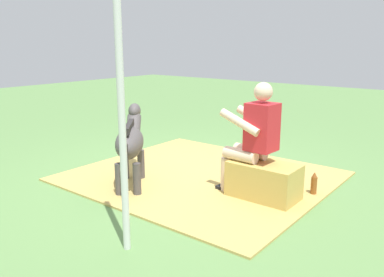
# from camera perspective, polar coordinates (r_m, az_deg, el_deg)

# --- Properties ---
(ground_plane) EXTENTS (24.00, 24.00, 0.00)m
(ground_plane) POSITION_cam_1_polar(r_m,az_deg,el_deg) (5.22, -1.42, -5.44)
(ground_plane) COLOR #608C4C
(hay_patch) EXTENTS (3.07, 2.76, 0.02)m
(hay_patch) POSITION_cam_1_polar(r_m,az_deg,el_deg) (5.19, 1.33, -5.41)
(hay_patch) COLOR tan
(hay_patch) RESTS_ON ground
(hay_bale) EXTENTS (0.76, 0.43, 0.42)m
(hay_bale) POSITION_cam_1_polar(r_m,az_deg,el_deg) (4.49, 10.22, -6.05)
(hay_bale) COLOR tan
(hay_bale) RESTS_ON ground
(person_seated) EXTENTS (0.68, 0.44, 1.30)m
(person_seated) POSITION_cam_1_polar(r_m,az_deg,el_deg) (4.43, 8.71, 0.42)
(person_seated) COLOR beige
(person_seated) RESTS_ON ground
(pony_standing) EXTENTS (1.00, 1.11, 0.92)m
(pony_standing) POSITION_cam_1_polar(r_m,az_deg,el_deg) (4.81, -8.81, -0.35)
(pony_standing) COLOR #4C4747
(pony_standing) RESTS_ON ground
(soda_bottle) EXTENTS (0.07, 0.07, 0.28)m
(soda_bottle) POSITION_cam_1_polar(r_m,az_deg,el_deg) (4.75, 17.06, -6.29)
(soda_bottle) COLOR brown
(soda_bottle) RESTS_ON ground
(tent_pole_left) EXTENTS (0.06, 0.06, 2.49)m
(tent_pole_left) POSITION_cam_1_polar(r_m,az_deg,el_deg) (3.15, -10.12, 5.02)
(tent_pole_left) COLOR silver
(tent_pole_left) RESTS_ON ground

